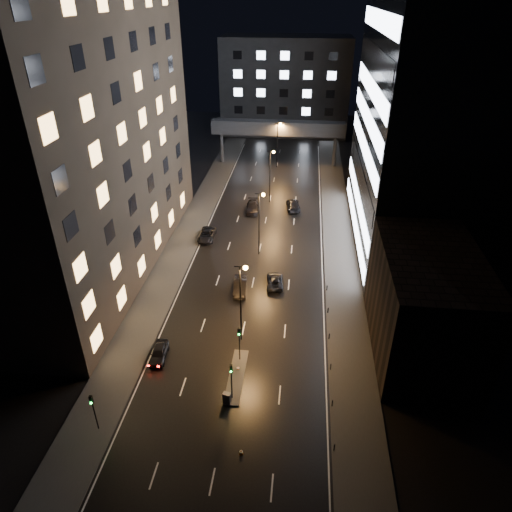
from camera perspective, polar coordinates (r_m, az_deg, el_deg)
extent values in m
plane|color=black|center=(81.10, 1.23, 4.50)|extent=(160.00, 160.00, 0.00)
cube|color=#383533|center=(78.61, -8.23, 3.35)|extent=(5.00, 110.00, 0.15)
cube|color=#383533|center=(76.63, 10.25, 2.41)|extent=(5.00, 110.00, 0.15)
cube|color=#2D2319|center=(65.36, -20.73, 14.87)|extent=(15.00, 48.00, 40.00)
cube|color=black|center=(52.89, 20.32, -5.61)|extent=(10.00, 18.00, 12.00)
cube|color=black|center=(72.39, 22.33, 18.01)|extent=(20.00, 36.00, 45.00)
cube|color=#333335|center=(132.82, 3.68, 20.42)|extent=(34.00, 14.00, 25.00)
cube|color=#333335|center=(106.33, 2.78, 15.71)|extent=(30.00, 3.00, 3.00)
cylinder|color=#333335|center=(109.23, -4.29, 13.34)|extent=(0.80, 0.80, 7.00)
cylinder|color=#333335|center=(107.75, 9.80, 12.75)|extent=(0.80, 0.80, 7.00)
cube|color=#383533|center=(49.89, -2.45, -14.78)|extent=(1.60, 8.00, 0.15)
cylinder|color=black|center=(50.42, -2.08, -11.32)|extent=(0.12, 0.12, 3.50)
cube|color=black|center=(48.99, -2.13, -9.40)|extent=(0.28, 0.22, 0.90)
sphere|color=#0CFF33|center=(49.06, -2.15, -9.75)|extent=(0.18, 0.18, 0.18)
cylinder|color=black|center=(46.52, -3.06, -15.80)|extent=(0.12, 0.12, 3.50)
cube|color=black|center=(44.95, -3.14, -13.86)|extent=(0.28, 0.22, 0.90)
sphere|color=#0CFF33|center=(45.05, -3.15, -14.24)|extent=(0.18, 0.18, 0.18)
cylinder|color=black|center=(46.47, -19.42, -18.40)|extent=(0.12, 0.12, 3.50)
cube|color=black|center=(44.90, -19.91, -16.53)|extent=(0.28, 0.22, 0.90)
sphere|color=#0CFF33|center=(45.01, -19.92, -16.90)|extent=(0.18, 0.18, 0.18)
cylinder|color=black|center=(44.20, 9.75, -22.58)|extent=(0.12, 0.12, 0.90)
cylinder|color=black|center=(47.39, 9.51, -17.76)|extent=(0.12, 0.12, 0.90)
cylinder|color=black|center=(50.87, 9.30, -13.57)|extent=(0.12, 0.12, 0.90)
cylinder|color=black|center=(54.58, 9.13, -9.94)|extent=(0.12, 0.12, 0.90)
cylinder|color=black|center=(58.49, 8.99, -6.78)|extent=(0.12, 0.12, 0.90)
cylinder|color=black|center=(62.55, 8.86, -4.02)|extent=(0.12, 0.12, 0.90)
cylinder|color=black|center=(51.19, -1.93, -6.10)|extent=(0.18, 0.18, 10.00)
cylinder|color=black|center=(48.38, -2.03, -1.34)|extent=(1.20, 0.12, 0.12)
sphere|color=#FF9E38|center=(48.36, -1.33, -1.48)|extent=(0.50, 0.50, 0.50)
cylinder|color=black|center=(68.17, 0.37, 3.89)|extent=(0.18, 0.18, 10.00)
cylinder|color=black|center=(66.09, 0.39, 7.77)|extent=(1.20, 0.12, 0.12)
sphere|color=#FF9E38|center=(66.07, 0.91, 7.67)|extent=(0.50, 0.50, 0.50)
cylinder|color=black|center=(86.45, 1.75, 9.79)|extent=(0.18, 0.18, 10.00)
cylinder|color=black|center=(84.82, 1.80, 12.95)|extent=(1.20, 0.12, 0.12)
sphere|color=#FF9E38|center=(84.81, 2.21, 12.87)|extent=(0.50, 0.50, 0.50)
cylinder|color=black|center=(105.36, 2.66, 13.60)|extent=(0.18, 0.18, 10.00)
cylinder|color=black|center=(104.03, 2.73, 16.24)|extent=(1.20, 0.12, 0.12)
sphere|color=#FF9E38|center=(104.02, 3.07, 16.17)|extent=(0.50, 0.50, 0.50)
imported|color=black|center=(52.62, -12.03, -11.74)|extent=(1.99, 4.26, 1.41)
imported|color=black|center=(61.69, -2.00, -3.76)|extent=(2.12, 5.03, 1.61)
imported|color=black|center=(74.98, -6.16, 2.66)|extent=(2.53, 5.34, 1.47)
imported|color=black|center=(84.24, -0.44, 6.13)|extent=(2.61, 5.62, 1.59)
imported|color=black|center=(63.03, 2.36, -3.11)|extent=(2.58, 4.89, 1.31)
imported|color=black|center=(85.45, 4.65, 6.41)|extent=(3.00, 5.87, 1.63)
cube|color=#545456|center=(46.91, -3.66, -17.30)|extent=(0.85, 0.65, 1.28)
cone|color=#F44A0C|center=(50.47, -2.25, -13.85)|extent=(0.47, 0.47, 0.48)
cone|color=#D8650B|center=(43.66, -1.88, -23.30)|extent=(0.39, 0.39, 0.53)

